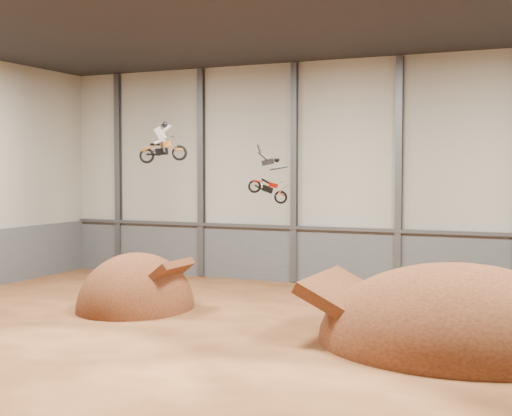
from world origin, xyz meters
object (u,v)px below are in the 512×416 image
(takeoff_ramp, at_px, (136,309))
(landing_ramp, at_px, (458,345))
(fmx_rider_a, at_px, (164,140))
(fmx_rider_b, at_px, (265,174))

(takeoff_ramp, bearing_deg, landing_ramp, -4.19)
(landing_ramp, xyz_separation_m, fmx_rider_a, (-14.64, 1.12, 8.68))
(takeoff_ramp, xyz_separation_m, fmx_rider_b, (7.87, -1.40, 6.99))
(landing_ramp, bearing_deg, fmx_rider_a, 175.61)
(fmx_rider_a, bearing_deg, fmx_rider_b, -33.14)
(takeoff_ramp, bearing_deg, fmx_rider_a, -2.59)
(landing_ramp, bearing_deg, takeoff_ramp, 175.81)
(fmx_rider_a, bearing_deg, landing_ramp, -25.34)
(takeoff_ramp, distance_m, landing_ramp, 16.46)
(takeoff_ramp, relative_size, landing_ramp, 0.58)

